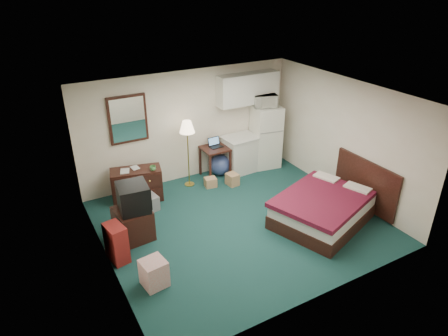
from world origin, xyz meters
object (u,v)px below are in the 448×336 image
bed (322,210)px  desk (215,162)px  dresser (137,185)px  tv_stand (133,224)px  floor_lamp (188,154)px  fridge (266,136)px  kitchen_counter (240,154)px  suitcase (116,243)px

bed → desk: bearing=88.9°
dresser → bed: bearing=-28.7°
dresser → tv_stand: size_ratio=1.63×
bed → floor_lamp: bearing=102.0°
floor_lamp → fridge: floor_lamp is taller
kitchen_counter → bed: size_ratio=0.48×
kitchen_counter → tv_stand: size_ratio=1.33×
floor_lamp → suitcase: 2.84m
bed → tv_stand: (-3.29, 1.30, 0.01)m
desk → tv_stand: (-2.42, -1.40, -0.08)m
desk → suitcase: 3.42m
desk → dresser: bearing=-175.7°
bed → suitcase: 3.82m
kitchen_counter → dresser: bearing=179.4°
desk → suitcase: desk is taller
desk → kitchen_counter: size_ratio=0.87×
kitchen_counter → suitcase: bearing=-155.1°
floor_lamp → kitchen_counter: bearing=2.3°
bed → kitchen_counter: bearing=75.2°
kitchen_counter → tv_stand: kitchen_counter is taller
fridge → kitchen_counter: bearing=-173.2°
kitchen_counter → suitcase: size_ratio=1.24×
floor_lamp → tv_stand: 2.21m
kitchen_counter → fridge: bearing=-5.4°
floor_lamp → suitcase: (-2.15, -1.81, -0.42)m
floor_lamp → bed: 3.10m
floor_lamp → suitcase: floor_lamp is taller
fridge → bed: size_ratio=0.86×
bed → tv_stand: size_ratio=2.80×
fridge → suitcase: size_ratio=2.24×
kitchen_counter → bed: kitchen_counter is taller
desk → bed: bearing=-71.6°
fridge → desk: bearing=-172.9°
desk → fridge: bearing=-1.6°
bed → tv_stand: tv_stand is taller
dresser → tv_stand: 1.36m
dresser → floor_lamp: floor_lamp is taller
fridge → tv_stand: fridge is taller
dresser → desk: bearing=17.6°
kitchen_counter → desk: bearing=175.4°
fridge → suitcase: 4.62m
dresser → floor_lamp: 1.29m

